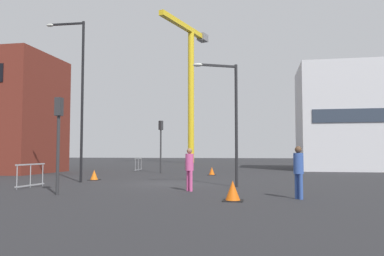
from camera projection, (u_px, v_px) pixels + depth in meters
ground at (168, 184)px, 19.51m from camera, size 160.00×160.00×0.00m
office_block at (353, 118)px, 34.39m from camera, size 9.34×7.30×9.22m
construction_crane at (190, 73)px, 56.72m from camera, size 4.74×13.08×20.13m
streetlamp_tall at (78, 87)px, 20.92m from camera, size 2.25×0.24×8.75m
streetlamp_short at (230, 111)px, 17.97m from camera, size 1.98×1.00×5.73m
traffic_light_median at (59, 129)px, 14.73m from camera, size 0.25×0.37×3.70m
traffic_light_near at (161, 138)px, 29.38m from camera, size 0.39×0.35×3.99m
pedestrian_walking at (189, 166)px, 16.03m from camera, size 0.34×0.34×1.78m
pedestrian_waiting at (299, 168)px, 13.32m from camera, size 0.34×0.34×1.82m
safety_barrier_mid_span at (30, 175)px, 17.62m from camera, size 0.17×2.04×1.08m
safety_barrier_front at (138, 164)px, 32.74m from camera, size 0.30×2.48×1.08m
traffic_cone_on_verge at (233, 191)px, 12.79m from camera, size 0.67×0.67×0.67m
traffic_cone_striped at (212, 171)px, 26.87m from camera, size 0.56×0.56×0.57m
traffic_cone_by_barrier at (94, 175)px, 22.13m from camera, size 0.58×0.58×0.59m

